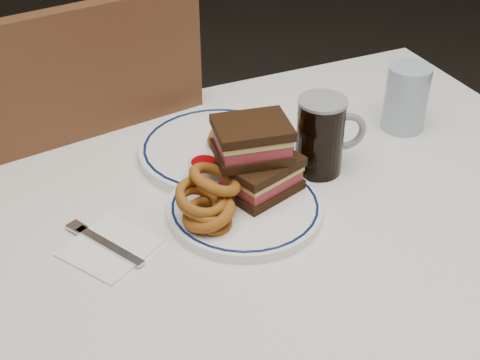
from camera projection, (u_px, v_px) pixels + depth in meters
name	position (u px, v px, depth m)	size (l,w,h in m)	color
dining_table	(237.00, 265.00, 1.12)	(1.27, 0.87, 0.75)	white
chair_far	(83.00, 189.00, 1.47)	(0.53, 0.53, 1.00)	#3E2414
main_plate	(245.00, 208.00, 1.06)	(0.25, 0.25, 0.02)	white
reuben_sandwich	(256.00, 158.00, 1.05)	(0.14, 0.13, 0.12)	black
onion_rings_main	(208.00, 201.00, 1.00)	(0.12, 0.12, 0.09)	brown
ketchup_ramekin	(204.00, 169.00, 1.10)	(0.05, 0.05, 0.03)	silver
beer_mug	(322.00, 135.00, 1.12)	(0.12, 0.08, 0.14)	black
water_glass	(406.00, 98.00, 1.25)	(0.08, 0.08, 0.13)	#9DB6CB
far_plate	(219.00, 149.00, 1.19)	(0.28, 0.28, 0.02)	white
onion_rings_far	(230.00, 138.00, 1.19)	(0.08, 0.09, 0.03)	brown
napkin_fork	(108.00, 247.00, 0.99)	(0.16, 0.16, 0.01)	white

